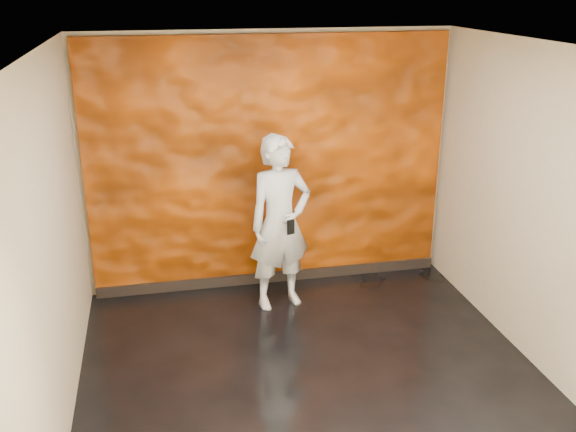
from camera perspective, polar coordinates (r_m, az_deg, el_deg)
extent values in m
cube|color=black|center=(5.80, 2.20, -14.08)|extent=(4.00, 4.00, 0.01)
cube|color=tan|center=(6.99, -1.66, 4.80)|extent=(4.00, 0.02, 2.80)
cube|color=tan|center=(3.44, 10.90, -12.90)|extent=(4.00, 0.02, 2.80)
cube|color=tan|center=(5.05, -20.16, -2.69)|extent=(0.02, 4.00, 2.80)
cube|color=tan|center=(5.94, 21.47, 0.51)|extent=(0.02, 4.00, 2.80)
cube|color=white|center=(4.81, 2.66, 14.71)|extent=(4.00, 4.00, 0.01)
cube|color=#C34903|center=(6.96, -1.60, 4.55)|extent=(3.90, 0.06, 2.75)
cube|color=black|center=(7.39, -1.44, -5.43)|extent=(3.90, 0.04, 0.12)
imported|color=#989FA8|center=(6.57, -0.70, -0.63)|extent=(0.75, 0.58, 1.84)
cube|color=black|center=(6.32, 0.24, -0.99)|extent=(0.08, 0.04, 0.15)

